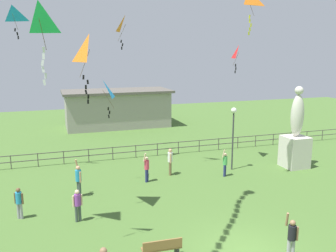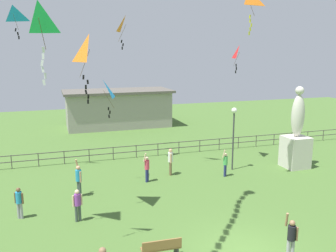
{
  "view_description": "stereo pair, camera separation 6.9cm",
  "coord_description": "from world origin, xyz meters",
  "views": [
    {
      "loc": [
        -6.81,
        -10.93,
        7.57
      ],
      "look_at": [
        -1.42,
        5.18,
        4.12
      ],
      "focal_mm": 38.23,
      "sensor_mm": 36.0,
      "label": 1
    },
    {
      "loc": [
        -6.74,
        -10.95,
        7.57
      ],
      "look_at": [
        -1.42,
        5.18,
        4.12
      ],
      "focal_mm": 38.23,
      "sensor_mm": 36.0,
      "label": 2
    }
  ],
  "objects": [
    {
      "name": "kite_5",
      "position": [
        -3.9,
        9.3,
        5.49
      ],
      "size": [
        1.0,
        1.0,
        2.12
      ],
      "color": "#198CD1"
    },
    {
      "name": "pavilion_building",
      "position": [
        -0.08,
        26.0,
        1.94
      ],
      "size": [
        11.08,
        5.19,
        3.83
      ],
      "color": "gray",
      "rests_on": "ground_plane"
    },
    {
      "name": "waterfront_railing",
      "position": [
        -0.29,
        14.0,
        0.63
      ],
      "size": [
        36.0,
        0.06,
        0.95
      ],
      "color": "#4C4742",
      "rests_on": "ground_plane"
    },
    {
      "name": "park_bench",
      "position": [
        -3.19,
        0.63,
        0.46
      ],
      "size": [
        1.52,
        0.48,
        0.85
      ],
      "color": "olive",
      "rests_on": "ground_plane"
    },
    {
      "name": "person_2",
      "position": [
        3.36,
        8.24,
        0.88
      ],
      "size": [
        0.44,
        0.36,
        1.76
      ],
      "color": "navy",
      "rests_on": "ground_plane"
    },
    {
      "name": "lamppost",
      "position": [
        4.42,
        9.27,
        3.05
      ],
      "size": [
        0.36,
        0.36,
        4.16
      ],
      "color": "#38383D",
      "rests_on": "ground_plane"
    },
    {
      "name": "kite_7",
      "position": [
        -1.8,
        12.82,
        9.37
      ],
      "size": [
        0.9,
        0.89,
        2.16
      ],
      "color": "orange"
    },
    {
      "name": "kite_0",
      "position": [
        -6.96,
        1.9,
        8.58
      ],
      "size": [
        0.91,
        0.81,
        2.74
      ],
      "color": "#1EB759"
    },
    {
      "name": "person_5",
      "position": [
        -5.88,
        4.81,
        0.88
      ],
      "size": [
        0.46,
        0.28,
        1.53
      ],
      "color": "#3F4C47",
      "rests_on": "ground_plane"
    },
    {
      "name": "kite_8",
      "position": [
        3.93,
        7.25,
        10.41
      ],
      "size": [
        1.13,
        0.93,
        2.4
      ],
      "color": "orange"
    },
    {
      "name": "person_4",
      "position": [
        -5.59,
        7.84,
        1.01
      ],
      "size": [
        0.32,
        0.54,
        2.01
      ],
      "color": "#3F4C47",
      "rests_on": "ground_plane"
    },
    {
      "name": "person_1",
      "position": [
        -8.44,
        5.95,
        0.87
      ],
      "size": [
        0.41,
        0.28,
        1.52
      ],
      "color": "#99999E",
      "rests_on": "ground_plane"
    },
    {
      "name": "statue_monument",
      "position": [
        8.7,
        8.45,
        1.83
      ],
      "size": [
        1.54,
        1.54,
        5.48
      ],
      "color": "beige",
      "rests_on": "ground_plane"
    },
    {
      "name": "kite_6",
      "position": [
        5.53,
        10.91,
        7.61
      ],
      "size": [
        0.69,
        1.08,
        1.87
      ],
      "color": "red"
    },
    {
      "name": "person_7",
      "position": [
        1.38,
        -0.87,
        0.93
      ],
      "size": [
        0.46,
        0.37,
        1.85
      ],
      "color": "#99999E",
      "rests_on": "ground_plane"
    },
    {
      "name": "person_0",
      "position": [
        0.19,
        9.55,
        0.99
      ],
      "size": [
        0.32,
        0.51,
        1.71
      ],
      "color": "brown",
      "rests_on": "ground_plane"
    },
    {
      "name": "person_6",
      "position": [
        -1.55,
        8.82,
        0.92
      ],
      "size": [
        0.43,
        0.41,
        1.83
      ],
      "color": "navy",
      "rests_on": "ground_plane"
    },
    {
      "name": "kite_3",
      "position": [
        -4.99,
        5.42,
        7.66
      ],
      "size": [
        0.95,
        1.26,
        3.03
      ],
      "color": "orange"
    },
    {
      "name": "kite_1",
      "position": [
        -8.53,
        12.46,
        9.8
      ],
      "size": [
        1.23,
        0.96,
        1.9
      ],
      "color": "#198CD1"
    }
  ]
}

